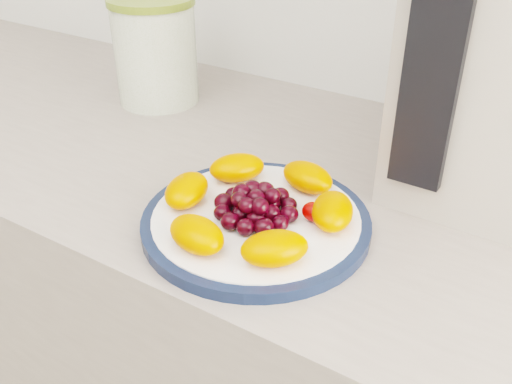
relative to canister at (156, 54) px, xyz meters
The scene contains 8 objects.
counter 0.63m from the canister, 17.26° to the right, with size 3.50×0.60×0.90m, color gray.
plate_rim 0.44m from the canister, 34.36° to the right, with size 0.28×0.28×0.01m, color #121E38.
plate_face 0.44m from the canister, 34.36° to the right, with size 0.25×0.25×0.02m, color white.
canister is the anchor object (origin of this frame).
canister_lid 0.09m from the canister, ahead, with size 0.15×0.15×0.01m, color olive.
appliance_body 0.57m from the canister, ahead, with size 0.20×0.29×0.36m, color #AFA497.
appliance_panel 0.53m from the canister, 13.97° to the right, with size 0.06×0.02×0.26m, color black.
fruit_plate 0.44m from the canister, 34.03° to the right, with size 0.24×0.24×0.04m.
Camera 1 is at (0.35, 0.57, 1.30)m, focal length 40.00 mm.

